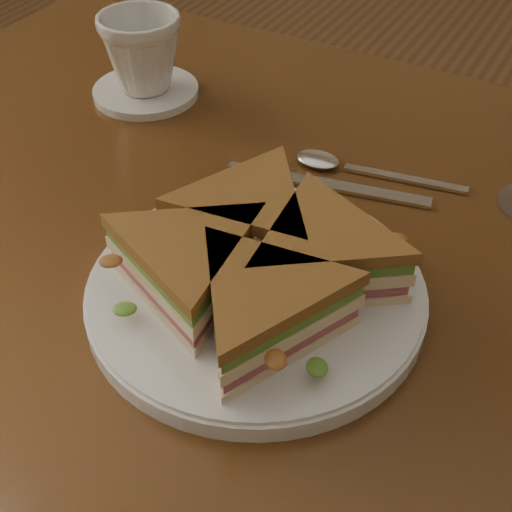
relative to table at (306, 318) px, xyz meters
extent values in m
cube|color=#381F0C|center=(0.00, 0.00, 0.08)|extent=(1.20, 0.80, 0.04)
cylinder|color=#331E0F|center=(-0.54, 0.34, -0.30)|extent=(0.06, 0.06, 0.71)
cylinder|color=silver|center=(-0.01, -0.09, 0.11)|extent=(0.29, 0.29, 0.02)
cube|color=silver|center=(0.04, 0.14, 0.10)|extent=(0.13, 0.03, 0.00)
ellipsoid|color=silver|center=(-0.05, 0.13, 0.10)|extent=(0.05, 0.03, 0.01)
cube|color=silver|center=(-0.02, 0.09, 0.10)|extent=(0.20, 0.05, 0.00)
cube|color=silver|center=(-0.11, 0.08, 0.10)|extent=(0.05, 0.02, 0.00)
cylinder|color=silver|center=(-0.30, 0.16, 0.10)|extent=(0.13, 0.13, 0.01)
imported|color=silver|center=(-0.30, 0.16, 0.15)|extent=(0.12, 0.12, 0.09)
camera|label=1|loc=(0.20, -0.47, 0.53)|focal=50.00mm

